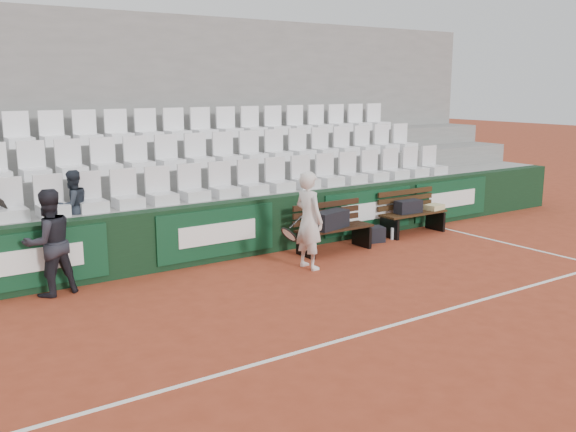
% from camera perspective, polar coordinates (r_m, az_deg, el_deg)
% --- Properties ---
extents(ground, '(80.00, 80.00, 0.00)m').
position_cam_1_polar(ground, '(8.15, 8.16, -9.93)').
color(ground, '#9A3B22').
rests_on(ground, ground).
extents(court_baseline, '(18.00, 0.06, 0.01)m').
position_cam_1_polar(court_baseline, '(8.15, 8.16, -9.91)').
color(court_baseline, white).
rests_on(court_baseline, ground).
extents(back_barrier, '(18.00, 0.34, 1.00)m').
position_cam_1_polar(back_barrier, '(11.16, -5.48, -1.28)').
color(back_barrier, black).
rests_on(back_barrier, ground).
extents(grandstand_tier_front, '(18.00, 0.95, 1.00)m').
position_cam_1_polar(grandstand_tier_front, '(11.68, -7.29, -0.75)').
color(grandstand_tier_front, '#979794').
rests_on(grandstand_tier_front, ground).
extents(grandstand_tier_mid, '(18.00, 0.95, 1.45)m').
position_cam_1_polar(grandstand_tier_mid, '(12.47, -9.33, 1.03)').
color(grandstand_tier_mid, gray).
rests_on(grandstand_tier_mid, ground).
extents(grandstand_tier_back, '(18.00, 0.95, 1.90)m').
position_cam_1_polar(grandstand_tier_back, '(13.29, -11.12, 2.60)').
color(grandstand_tier_back, gray).
rests_on(grandstand_tier_back, ground).
extents(grandstand_rear_wall, '(18.00, 0.30, 4.40)m').
position_cam_1_polar(grandstand_rear_wall, '(13.73, -12.38, 8.08)').
color(grandstand_rear_wall, gray).
rests_on(grandstand_rear_wall, ground).
extents(seat_row_front, '(11.90, 0.44, 0.63)m').
position_cam_1_polar(seat_row_front, '(11.38, -6.99, 3.11)').
color(seat_row_front, silver).
rests_on(seat_row_front, grandstand_tier_front).
extents(seat_row_mid, '(11.90, 0.44, 0.63)m').
position_cam_1_polar(seat_row_mid, '(12.17, -9.13, 5.73)').
color(seat_row_mid, white).
rests_on(seat_row_mid, grandstand_tier_mid).
extents(seat_row_back, '(11.90, 0.44, 0.63)m').
position_cam_1_polar(seat_row_back, '(12.99, -11.02, 8.02)').
color(seat_row_back, white).
rests_on(seat_row_back, grandstand_tier_back).
extents(bench_left, '(1.50, 0.56, 0.45)m').
position_cam_1_polar(bench_left, '(11.67, 4.15, -2.08)').
color(bench_left, black).
rests_on(bench_left, ground).
extents(bench_right, '(1.50, 0.56, 0.45)m').
position_cam_1_polar(bench_right, '(13.25, 11.06, -0.61)').
color(bench_right, '#372110').
rests_on(bench_right, ground).
extents(sports_bag_left, '(0.79, 0.49, 0.32)m').
position_cam_1_polar(sports_bag_left, '(11.49, 3.81, -0.34)').
color(sports_bag_left, black).
rests_on(sports_bag_left, bench_left).
extents(sports_bag_right, '(0.57, 0.28, 0.26)m').
position_cam_1_polar(sports_bag_right, '(13.08, 10.65, 0.83)').
color(sports_bag_right, black).
rests_on(sports_bag_right, bench_right).
extents(towel, '(0.42, 0.33, 0.11)m').
position_cam_1_polar(towel, '(13.56, 12.87, 0.79)').
color(towel, '#C8BC81').
rests_on(towel, bench_right).
extents(sports_bag_ground, '(0.54, 0.40, 0.30)m').
position_cam_1_polar(sports_bag_ground, '(12.45, 7.39, -1.64)').
color(sports_bag_ground, black).
rests_on(sports_bag_ground, ground).
extents(water_bottle_near, '(0.07, 0.07, 0.26)m').
position_cam_1_polar(water_bottle_near, '(11.42, 1.30, -2.83)').
color(water_bottle_near, silver).
rests_on(water_bottle_near, ground).
extents(water_bottle_far, '(0.07, 0.07, 0.24)m').
position_cam_1_polar(water_bottle_far, '(12.71, 9.26, -1.56)').
color(water_bottle_far, silver).
rests_on(water_bottle_far, ground).
extents(tennis_player, '(0.71, 0.62, 1.62)m').
position_cam_1_polar(tennis_player, '(10.46, 1.86, -0.39)').
color(tennis_player, silver).
rests_on(tennis_player, ground).
extents(ball_kid, '(0.85, 0.71, 1.55)m').
position_cam_1_polar(ball_kid, '(9.74, -20.48, -2.24)').
color(ball_kid, black).
rests_on(ball_kid, ground).
extents(spectator_c, '(0.66, 0.58, 1.13)m').
position_cam_1_polar(spectator_c, '(10.52, -18.72, 3.26)').
color(spectator_c, '#202731').
rests_on(spectator_c, grandstand_tier_front).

